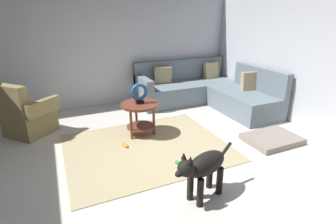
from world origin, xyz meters
The scene contains 11 objects.
ground_plane centered at (0.00, 0.00, -0.05)m, with size 6.00×6.00×0.10m, color silver.
wall_back centered at (0.00, 2.94, 1.35)m, with size 6.00×0.12×2.70m, color silver.
area_rug centered at (0.15, 0.70, 0.01)m, with size 2.30×1.90×0.01m, color tan.
sectional_couch centered at (1.99, 2.01, 0.29)m, with size 2.20×2.25×0.88m.
armchair centered at (-1.45, 1.92, 0.32)m, with size 0.98×1.00×0.88m.
side_table centered at (0.21, 1.15, 0.42)m, with size 0.60×0.60×0.54m.
torus_sculpture centered at (0.21, 1.15, 0.71)m, with size 0.28×0.08×0.33m.
dog_bed_mat centered at (1.98, 0.08, 0.04)m, with size 0.80×0.60×0.09m, color gray.
dog centered at (0.31, -0.60, 0.38)m, with size 0.83×0.36×0.63m.
dog_toy_rope centered at (0.40, 0.06, 0.03)m, with size 0.05×0.05×0.16m, color green.
dog_toy_bone centered at (-0.14, 0.86, 0.03)m, with size 0.18×0.06×0.06m, color orange.
Camera 1 is at (-0.97, -2.54, 1.86)m, focal length 27.77 mm.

